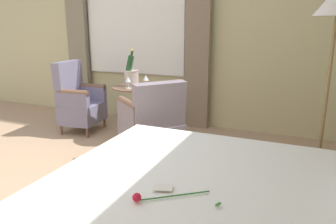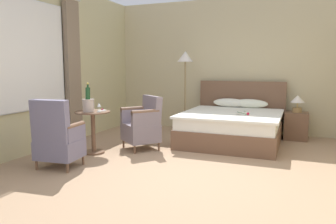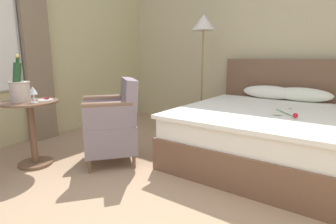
# 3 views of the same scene
# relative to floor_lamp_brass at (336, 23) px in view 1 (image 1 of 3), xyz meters

# --- Properties ---
(wall_window_side) EXTENTS (0.27, 6.65, 2.95)m
(wall_window_side) POSITION_rel_floor_lamp_brass_xyz_m (-1.84, -2.69, -0.04)
(wall_window_side) COLOR beige
(wall_window_side) RESTS_ON ground
(floor_lamp_brass) EXTENTS (0.35, 0.35, 1.79)m
(floor_lamp_brass) POSITION_rel_floor_lamp_brass_xyz_m (0.00, 0.00, 0.00)
(floor_lamp_brass) COLOR olive
(floor_lamp_brass) RESTS_ON ground
(side_table_round) EXTENTS (0.58, 0.58, 0.71)m
(side_table_round) POSITION_rel_floor_lamp_brass_xyz_m (-0.86, -2.23, -1.09)
(side_table_round) COLOR brown
(side_table_round) RESTS_ON ground
(champagne_bucket) EXTENTS (0.20, 0.20, 0.48)m
(champagne_bucket) POSITION_rel_floor_lamp_brass_xyz_m (-0.90, -2.30, -0.66)
(champagne_bucket) COLOR #BBAAA1
(champagne_bucket) RESTS_ON side_table_round
(wine_glass_near_bucket) EXTENTS (0.08, 0.08, 0.15)m
(wine_glass_near_bucket) POSITION_rel_floor_lamp_brass_xyz_m (-0.73, -2.24, -0.69)
(wine_glass_near_bucket) COLOR white
(wine_glass_near_bucket) RESTS_ON side_table_round
(wine_glass_near_edge) EXTENTS (0.08, 0.08, 0.14)m
(wine_glass_near_edge) POSITION_rel_floor_lamp_brass_xyz_m (-0.98, -2.12, -0.70)
(wine_glass_near_edge) COLOR white
(wine_glass_near_edge) RESTS_ON side_table_round
(snack_plate) EXTENTS (0.16, 0.16, 0.04)m
(snack_plate) POSITION_rel_floor_lamp_brass_xyz_m (-0.76, -2.10, -0.79)
(snack_plate) COLOR white
(snack_plate) RESTS_ON side_table_round
(armchair_by_window) EXTENTS (0.80, 0.80, 0.94)m
(armchair_by_window) POSITION_rel_floor_lamp_brass_xyz_m (-0.22, -1.66, -1.08)
(armchair_by_window) COLOR brown
(armchair_by_window) RESTS_ON ground
(armchair_facing_bed) EXTENTS (0.63, 0.57, 1.01)m
(armchair_facing_bed) POSITION_rel_floor_lamp_brass_xyz_m (-0.85, -3.13, -1.07)
(armchair_facing_bed) COLOR brown
(armchair_facing_bed) RESTS_ON ground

